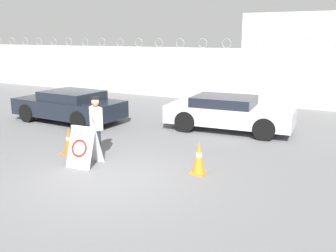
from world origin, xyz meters
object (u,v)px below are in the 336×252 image
Objects in this scene: parked_car_front_coupe at (69,106)px; parked_car_rear_sedan at (229,113)px; barricade_sign at (83,146)px; traffic_cone_mid at (199,157)px; security_guard at (96,125)px; traffic_cone_near at (69,140)px.

parked_car_rear_sedan is (5.80, 1.59, -0.00)m from parked_car_front_coupe.
barricade_sign is 1.26× the size of traffic_cone_mid.
parked_car_rear_sedan reaches higher than traffic_cone_mid.
security_guard is at bearing -119.66° from parked_car_rear_sedan.
parked_car_front_coupe is (-3.80, 3.64, 0.12)m from barricade_sign.
barricade_sign is 0.23× the size of parked_car_front_coupe.
parked_car_front_coupe reaches higher than barricade_sign.
security_guard reaches higher than parked_car_front_coupe.
barricade_sign is 0.61× the size of security_guard.
parked_car_rear_sedan is (3.04, 4.63, 0.25)m from traffic_cone_near.
barricade_sign reaches higher than traffic_cone_near.
parked_car_front_coupe is at bearing -169.29° from parked_car_rear_sedan.
traffic_cone_mid reaches higher than traffic_cone_near.
parked_car_front_coupe is 0.99× the size of parked_car_rear_sedan.
parked_car_rear_sedan is at bearing 63.68° from barricade_sign.
parked_car_front_coupe is at bearing 132.26° from traffic_cone_near.
parked_car_front_coupe is (-2.76, 3.04, 0.25)m from traffic_cone_near.
traffic_cone_near is at bearing 144.57° from barricade_sign.
traffic_cone_mid is at bearing 3.88° from traffic_cone_near.
traffic_cone_near is at bearing -127.93° from parked_car_rear_sedan.
security_guard is 2.23× the size of traffic_cone_near.
security_guard is 2.97m from traffic_cone_mid.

